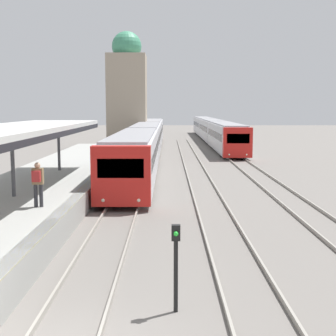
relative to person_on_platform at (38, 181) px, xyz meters
name	(u,v)px	position (x,y,z in m)	size (l,w,h in m)	color
platform_canopy	(13,130)	(-1.56, 2.12, 1.78)	(4.00, 20.46, 2.89)	beige
person_on_platform	(38,181)	(0.00, 0.00, 0.00)	(0.40, 0.40, 1.66)	#2D2D33
train_near	(147,138)	(2.70, 28.43, -0.27)	(2.67, 49.90, 3.10)	red
train_far	(213,129)	(10.99, 48.56, -0.29)	(2.60, 48.84, 3.07)	red
signal_post_near	(176,259)	(4.98, -6.76, -0.74)	(0.20, 0.21, 2.04)	black
distant_domed_building	(128,93)	(-0.06, 39.20, 4.47)	(4.53, 4.53, 13.58)	gray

